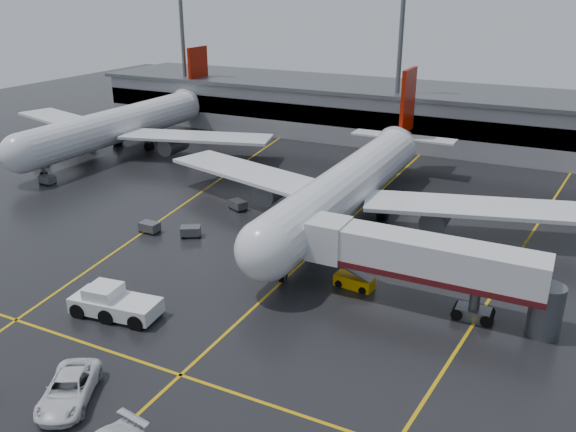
% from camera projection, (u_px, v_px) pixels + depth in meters
% --- Properties ---
extents(ground, '(220.00, 220.00, 0.00)m').
position_uv_depth(ground, '(316.00, 251.00, 57.49)').
color(ground, black).
rests_on(ground, ground).
extents(apron_line_centre, '(0.25, 90.00, 0.02)m').
position_uv_depth(apron_line_centre, '(316.00, 251.00, 57.48)').
color(apron_line_centre, gold).
rests_on(apron_line_centre, ground).
extents(apron_line_stop, '(60.00, 0.25, 0.02)m').
position_uv_depth(apron_line_stop, '(181.00, 375.00, 39.14)').
color(apron_line_stop, gold).
rests_on(apron_line_stop, ground).
extents(apron_line_left, '(9.99, 69.35, 0.02)m').
position_uv_depth(apron_line_left, '(202.00, 191.00, 74.13)').
color(apron_line_left, gold).
rests_on(apron_line_left, ground).
extents(apron_line_right, '(7.57, 69.64, 0.02)m').
position_uv_depth(apron_line_right, '(523.00, 247.00, 58.35)').
color(apron_line_right, gold).
rests_on(apron_line_right, ground).
extents(terminal, '(122.00, 19.00, 8.60)m').
position_uv_depth(terminal, '(436.00, 116.00, 95.88)').
color(terminal, gray).
rests_on(terminal, ground).
extents(light_mast_left, '(3.00, 1.20, 25.45)m').
position_uv_depth(light_mast_left, '(183.00, 43.00, 105.93)').
color(light_mast_left, '#595B60').
rests_on(light_mast_left, ground).
extents(light_mast_mid, '(3.00, 1.20, 25.45)m').
position_uv_depth(light_mast_mid, '(400.00, 54.00, 89.32)').
color(light_mast_mid, '#595B60').
rests_on(light_mast_mid, ground).
extents(main_airliner, '(48.80, 45.60, 14.10)m').
position_uv_depth(main_airliner, '(353.00, 182.00, 64.04)').
color(main_airliner, silver).
rests_on(main_airliner, ground).
extents(second_airliner, '(48.80, 45.60, 14.10)m').
position_uv_depth(second_airliner, '(125.00, 123.00, 91.49)').
color(second_airliner, silver).
rests_on(second_airliner, ground).
extents(jet_bridge, '(19.90, 3.40, 6.05)m').
position_uv_depth(jet_bridge, '(424.00, 262.00, 46.13)').
color(jet_bridge, silver).
rests_on(jet_bridge, ground).
extents(pushback_tractor, '(7.29, 3.78, 2.50)m').
position_uv_depth(pushback_tractor, '(114.00, 304.00, 45.98)').
color(pushback_tractor, white).
rests_on(pushback_tractor, ground).
extents(belt_loader, '(3.49, 1.88, 2.13)m').
position_uv_depth(belt_loader, '(354.00, 281.00, 50.43)').
color(belt_loader, '#E19E00').
rests_on(belt_loader, ground).
extents(service_van_a, '(5.19, 6.55, 1.65)m').
position_uv_depth(service_van_a, '(69.00, 390.00, 36.45)').
color(service_van_a, white).
rests_on(service_van_a, ground).
extents(baggage_cart_a, '(2.38, 2.13, 1.12)m').
position_uv_depth(baggage_cart_a, '(191.00, 231.00, 60.54)').
color(baggage_cart_a, '#595B60').
rests_on(baggage_cart_a, ground).
extents(baggage_cart_b, '(2.03, 1.35, 1.12)m').
position_uv_depth(baggage_cart_b, '(149.00, 227.00, 61.60)').
color(baggage_cart_b, '#595B60').
rests_on(baggage_cart_b, ground).
extents(baggage_cart_c, '(2.36, 2.03, 1.12)m').
position_uv_depth(baggage_cart_c, '(238.00, 204.00, 67.87)').
color(baggage_cart_c, '#595B60').
rests_on(baggage_cart_c, ground).
extents(baggage_cart_d, '(2.26, 1.76, 1.12)m').
position_uv_depth(baggage_cart_d, '(41.00, 162.00, 84.33)').
color(baggage_cart_d, '#595B60').
rests_on(baggage_cart_d, ground).
extents(baggage_cart_e, '(2.08, 1.42, 1.12)m').
position_uv_depth(baggage_cart_e, '(47.00, 179.00, 76.65)').
color(baggage_cart_e, '#595B60').
rests_on(baggage_cart_e, ground).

